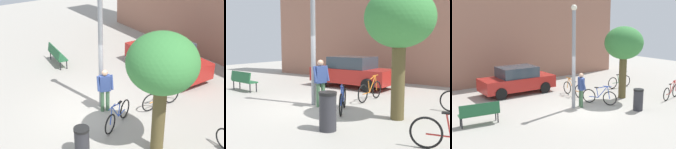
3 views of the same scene
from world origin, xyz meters
TOP-DOWN VIEW (x-y plane):
  - ground_plane at (0.00, 0.00)m, footprint 36.00×36.00m
  - lamppost at (-0.18, 0.50)m, footprint 0.28×0.28m
  - person_by_lamppost at (0.22, 0.40)m, footprint 0.43×0.63m
  - park_bench at (-4.70, 0.82)m, footprint 1.64×0.65m
  - plaza_tree at (3.09, 0.42)m, footprint 2.04×2.04m
  - bicycle_orange at (1.18, 2.32)m, footprint 0.09×1.81m
  - bicycle_blue at (1.27, 0.24)m, footprint 0.88×1.63m
  - parked_car_red at (-1.06, 4.62)m, footprint 4.23×1.89m
  - trash_bin at (2.02, -1.61)m, footprint 0.47×0.47m

SIDE VIEW (x-z plane):
  - ground_plane at x=0.00m, z-range 0.00..0.00m
  - bicycle_orange at x=1.18m, z-range -0.10..0.87m
  - bicycle_blue at x=1.27m, z-range -0.10..0.87m
  - trash_bin at x=2.02m, z-range 0.00..1.02m
  - park_bench at x=-4.70m, z-range 0.08..1.01m
  - parked_car_red at x=-1.06m, z-range 0.00..1.55m
  - person_by_lamppost at x=0.22m, z-range 0.13..1.80m
  - lamppost at x=-0.18m, z-range 0.21..5.08m
  - plaza_tree at x=3.09m, z-range 0.97..4.82m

